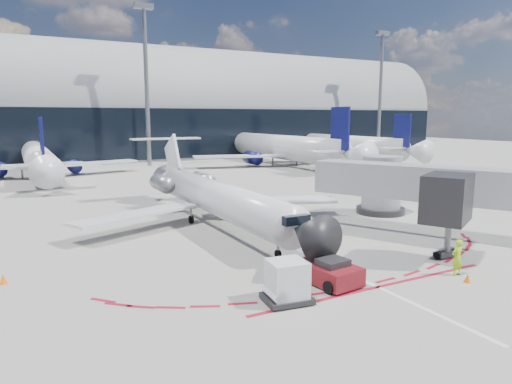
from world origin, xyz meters
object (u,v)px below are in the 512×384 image
regional_jet (214,196)px  uld_container (287,282)px  pushback_tug (328,272)px  ramp_worker (457,258)px

regional_jet → uld_container: (-2.83, -14.93, -1.24)m
regional_jet → uld_container: size_ratio=11.85×
pushback_tug → regional_jet: bearing=84.3°
uld_container → regional_jet: bearing=86.5°
ramp_worker → pushback_tug: bearing=-17.8°
regional_jet → uld_container: 15.25m
ramp_worker → uld_container: (-9.42, 1.16, -0.02)m
regional_jet → ramp_worker: 17.43m
regional_jet → ramp_worker: (6.59, -16.09, -1.22)m
pushback_tug → ramp_worker: (6.42, -2.18, 0.38)m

